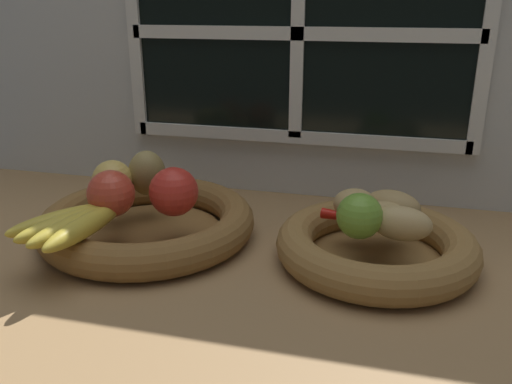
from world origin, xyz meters
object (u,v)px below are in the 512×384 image
Objects in this scene: potato_back at (393,205)px; apple_red_front at (111,194)px; potato_small at (401,223)px; apple_red_right at (172,193)px; potato_oblong at (355,205)px; fruit_bowl_left at (148,222)px; apple_golden_left at (113,180)px; potato_large at (379,215)px; banana_bunch_front at (76,222)px; fruit_bowl_right at (376,246)px; lime_near at (360,216)px; pear_brown at (147,173)px; chili_pepper at (362,219)px.

apple_red_front is at bearing -167.27° from potato_back.
apple_red_right is at bearing 179.48° from potato_small.
apple_red_front reaches higher than potato_oblong.
potato_back is at bearing 6.39° from fruit_bowl_left.
potato_large is at bearing -2.06° from apple_golden_left.
apple_red_front is 0.86× the size of potato_back.
banana_bunch_front is 2.21× the size of potato_small.
fruit_bowl_left is 5.22× the size of apple_golden_left.
fruit_bowl_left is at bearing 66.97° from banana_bunch_front.
lime_near is at bearing -123.69° from fruit_bowl_right.
apple_golden_left is 5.75cm from pear_brown.
fruit_bowl_left is 4.81× the size of apple_red_front.
apple_red_right reaches higher than fruit_bowl_left.
potato_small is 7.50cm from potato_back.
apple_golden_left is 44.96cm from potato_back.
potato_oblong is 5.68cm from potato_back.
potato_oblong is at bearing 1.73° from apple_golden_left.
potato_back is (41.48, 9.37, -1.39)cm from apple_red_front.
pear_brown reaches higher than potato_small.
lime_near is (40.40, -5.32, -0.11)cm from apple_golden_left.
potato_back is (44.87, 2.75, -1.11)cm from apple_golden_left.
potato_large is (-0.00, 0.00, 4.94)cm from fruit_bowl_right.
apple_red_front is 0.39× the size of banana_bunch_front.
potato_oblong is (34.85, -2.28, -1.47)cm from pear_brown.
potato_back reaches higher than banana_bunch_front.
potato_oblong is 8.84cm from potato_small.
apple_red_right reaches higher than potato_small.
fruit_bowl_right is 3.91× the size of apple_red_right.
fruit_bowl_left is at bearing -175.25° from potato_oblong.
lime_near reaches higher than banana_bunch_front.
potato_oblong reaches higher than chili_pepper.
banana_bunch_front reaches higher than fruit_bowl_right.
apple_red_right is 1.13× the size of potato_oblong.
potato_large is at bearing -7.44° from pear_brown.
potato_small is 5.73cm from lime_near.
banana_bunch_front is at bearing -159.53° from potato_back.
potato_large is 1.26× the size of lime_near.
lime_near reaches higher than potato_small.
potato_oblong is (36.02, 7.81, -1.24)cm from apple_red_front.
apple_red_front is at bearing -172.67° from potato_large.
lime_near reaches higher than potato_back.
potato_oblong is 0.54× the size of chili_pepper.
fruit_bowl_left is 34.59cm from lime_near.
potato_small is (39.47, -3.12, 5.31)cm from fruit_bowl_left.
potato_small reaches higher than fruit_bowl_left.
fruit_bowl_right is 1.60× the size of banana_bunch_front.
chili_pepper is at bearing 159.63° from potato_large.
apple_golden_left is at bearing 160.69° from apple_red_right.
fruit_bowl_right is 4.41× the size of potato_oblong.
banana_bunch_front is (-10.92, -9.08, -2.23)cm from apple_red_right.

